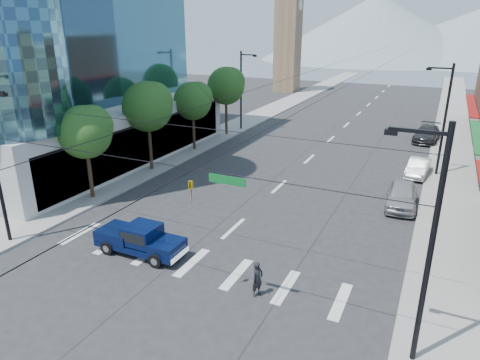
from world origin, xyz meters
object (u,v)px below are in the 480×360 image
at_px(parked_car_mid, 418,167).
at_px(parked_car_far, 427,134).
at_px(pedestrian, 257,279).
at_px(pickup_truck, 140,238).
at_px(parked_car_near, 402,195).

bearing_deg(parked_car_mid, parked_car_far, 94.78).
xyz_separation_m(pedestrian, parked_car_mid, (5.39, 20.97, -0.15)).
relative_size(pedestrian, parked_car_far, 0.30).
height_order(pickup_truck, parked_car_near, pickup_truck).
distance_m(parked_car_near, parked_car_far, 19.71).
height_order(pedestrian, parked_car_near, pedestrian).
bearing_deg(pedestrian, parked_car_far, 10.22).
xyz_separation_m(pickup_truck, parked_car_near, (12.09, 12.77, -0.06)).
height_order(pickup_truck, parked_car_mid, pickup_truck).
xyz_separation_m(pickup_truck, pedestrian, (7.25, -0.83, -0.03)).
bearing_deg(parked_car_near, pickup_truck, -136.80).
distance_m(pickup_truck, parked_car_far, 34.85).
relative_size(pickup_truck, parked_car_near, 1.04).
height_order(pedestrian, parked_car_far, pedestrian).
bearing_deg(parked_car_near, pedestrian, -112.96).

